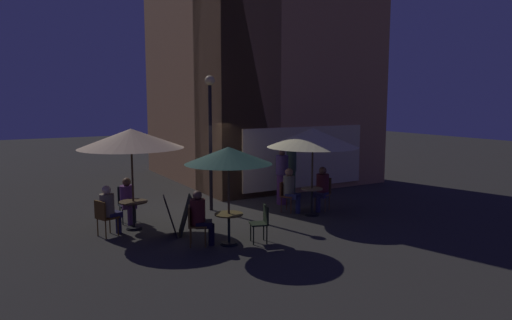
{
  "coord_description": "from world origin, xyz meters",
  "views": [
    {
      "loc": [
        -5.32,
        -12.07,
        3.25
      ],
      "look_at": [
        0.8,
        -1.46,
        1.63
      ],
      "focal_mm": 32.46,
      "sensor_mm": 36.0,
      "label": 1
    }
  ],
  "objects_px": {
    "cafe_chair_1": "(262,220)",
    "patron_seated_4": "(109,207)",
    "cafe_chair_2": "(286,193)",
    "patron_standing_5": "(291,172)",
    "cafe_chair_3": "(324,191)",
    "cafe_chair_4": "(127,201)",
    "cafe_chair_0": "(194,222)",
    "patron_seated_2": "(322,186)",
    "patron_seated_3": "(128,197)",
    "patio_umbrella_1": "(313,138)",
    "cafe_table_2": "(134,209)",
    "patron_standing_6": "(282,177)",
    "cafe_table_1": "(312,198)",
    "patio_umbrella_0": "(228,156)",
    "cafe_table_0": "(229,223)",
    "street_lamp_near_corner": "(210,122)",
    "cafe_chair_5": "(104,215)",
    "patron_seated_0": "(200,215)",
    "patron_seated_1": "(290,188)",
    "patio_umbrella_2": "(131,139)"
  },
  "relations": [
    {
      "from": "street_lamp_near_corner",
      "to": "patron_seated_1",
      "type": "relative_size",
      "value": 3.06
    },
    {
      "from": "cafe_table_2",
      "to": "cafe_chair_5",
      "type": "height_order",
      "value": "cafe_chair_5"
    },
    {
      "from": "street_lamp_near_corner",
      "to": "cafe_chair_5",
      "type": "height_order",
      "value": "street_lamp_near_corner"
    },
    {
      "from": "patron_seated_1",
      "to": "cafe_table_1",
      "type": "bearing_deg",
      "value": 0.0
    },
    {
      "from": "patio_umbrella_1",
      "to": "patron_standing_5",
      "type": "bearing_deg",
      "value": 69.98
    },
    {
      "from": "street_lamp_near_corner",
      "to": "cafe_table_1",
      "type": "distance_m",
      "value": 3.62
    },
    {
      "from": "cafe_chair_1",
      "to": "patron_seated_4",
      "type": "xyz_separation_m",
      "value": [
        -2.89,
        2.29,
        0.18
      ]
    },
    {
      "from": "cafe_chair_4",
      "to": "patron_standing_5",
      "type": "height_order",
      "value": "patron_standing_5"
    },
    {
      "from": "patron_seated_1",
      "to": "patron_standing_6",
      "type": "bearing_deg",
      "value": 132.61
    },
    {
      "from": "patron_seated_2",
      "to": "patio_umbrella_0",
      "type": "bearing_deg",
      "value": -6.51
    },
    {
      "from": "cafe_chair_0",
      "to": "cafe_table_0",
      "type": "bearing_deg",
      "value": 0.0
    },
    {
      "from": "cafe_chair_3",
      "to": "patron_seated_3",
      "type": "distance_m",
      "value": 5.59
    },
    {
      "from": "patio_umbrella_0",
      "to": "patron_seated_4",
      "type": "height_order",
      "value": "patio_umbrella_0"
    },
    {
      "from": "cafe_table_1",
      "to": "patron_standing_6",
      "type": "distance_m",
      "value": 1.65
    },
    {
      "from": "cafe_chair_3",
      "to": "cafe_chair_5",
      "type": "bearing_deg",
      "value": -32.21
    },
    {
      "from": "cafe_chair_4",
      "to": "patron_seated_1",
      "type": "distance_m",
      "value": 4.56
    },
    {
      "from": "patron_seated_4",
      "to": "patron_standing_6",
      "type": "relative_size",
      "value": 0.71
    },
    {
      "from": "patio_umbrella_1",
      "to": "cafe_chair_4",
      "type": "relative_size",
      "value": 2.66
    },
    {
      "from": "patron_standing_5",
      "to": "patio_umbrella_1",
      "type": "bearing_deg",
      "value": -18.72
    },
    {
      "from": "patron_seated_2",
      "to": "patron_seated_3",
      "type": "height_order",
      "value": "patron_seated_2"
    },
    {
      "from": "cafe_chair_2",
      "to": "patron_standing_6",
      "type": "bearing_deg",
      "value": 126.79
    },
    {
      "from": "cafe_chair_0",
      "to": "cafe_chair_4",
      "type": "relative_size",
      "value": 0.94
    },
    {
      "from": "cafe_table_2",
      "to": "cafe_chair_5",
      "type": "distance_m",
      "value": 0.84
    },
    {
      "from": "cafe_table_2",
      "to": "patron_standing_6",
      "type": "relative_size",
      "value": 0.42
    },
    {
      "from": "cafe_table_1",
      "to": "cafe_chair_0",
      "type": "height_order",
      "value": "cafe_chair_0"
    },
    {
      "from": "patron_seated_4",
      "to": "patron_seated_2",
      "type": "bearing_deg",
      "value": -26.37
    },
    {
      "from": "patio_umbrella_0",
      "to": "cafe_chair_1",
      "type": "relative_size",
      "value": 2.59
    },
    {
      "from": "patron_seated_1",
      "to": "cafe_chair_1",
      "type": "bearing_deg",
      "value": -74.2
    },
    {
      "from": "patron_seated_2",
      "to": "patron_seated_0",
      "type": "bearing_deg",
      "value": -12.33
    },
    {
      "from": "street_lamp_near_corner",
      "to": "patio_umbrella_2",
      "type": "distance_m",
      "value": 2.69
    },
    {
      "from": "patio_umbrella_2",
      "to": "patron_seated_2",
      "type": "bearing_deg",
      "value": -8.38
    },
    {
      "from": "street_lamp_near_corner",
      "to": "patron_seated_2",
      "type": "distance_m",
      "value": 3.75
    },
    {
      "from": "cafe_table_0",
      "to": "patron_standing_5",
      "type": "height_order",
      "value": "patron_standing_5"
    },
    {
      "from": "cafe_chair_1",
      "to": "cafe_chair_4",
      "type": "bearing_deg",
      "value": -39.35
    },
    {
      "from": "patio_umbrella_1",
      "to": "cafe_chair_3",
      "type": "relative_size",
      "value": 2.66
    },
    {
      "from": "cafe_table_1",
      "to": "patron_standing_5",
      "type": "bearing_deg",
      "value": 69.98
    },
    {
      "from": "patron_standing_5",
      "to": "cafe_chair_3",
      "type": "bearing_deg",
      "value": -1.01
    },
    {
      "from": "patio_umbrella_0",
      "to": "cafe_chair_0",
      "type": "distance_m",
      "value": 1.66
    },
    {
      "from": "cafe_chair_0",
      "to": "patron_seated_2",
      "type": "relative_size",
      "value": 0.7
    },
    {
      "from": "street_lamp_near_corner",
      "to": "patron_seated_4",
      "type": "relative_size",
      "value": 3.2
    },
    {
      "from": "cafe_chair_0",
      "to": "patron_seated_3",
      "type": "xyz_separation_m",
      "value": [
        -0.77,
        2.66,
        0.15
      ]
    },
    {
      "from": "cafe_chair_1",
      "to": "cafe_chair_2",
      "type": "relative_size",
      "value": 0.98
    },
    {
      "from": "patron_seated_0",
      "to": "cafe_chair_3",
      "type": "bearing_deg",
      "value": 40.86
    },
    {
      "from": "patron_standing_6",
      "to": "cafe_table_0",
      "type": "bearing_deg",
      "value": 41.25
    },
    {
      "from": "street_lamp_near_corner",
      "to": "cafe_chair_0",
      "type": "relative_size",
      "value": 4.38
    },
    {
      "from": "cafe_table_2",
      "to": "patron_seated_2",
      "type": "relative_size",
      "value": 0.56
    },
    {
      "from": "cafe_table_2",
      "to": "cafe_chair_3",
      "type": "distance_m",
      "value": 5.49
    },
    {
      "from": "patron_standing_6",
      "to": "cafe_chair_3",
      "type": "bearing_deg",
      "value": 119.54
    },
    {
      "from": "patron_seated_1",
      "to": "cafe_table_0",
      "type": "bearing_deg",
      "value": -85.51
    },
    {
      "from": "cafe_table_1",
      "to": "cafe_chair_3",
      "type": "distance_m",
      "value": 0.83
    }
  ]
}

